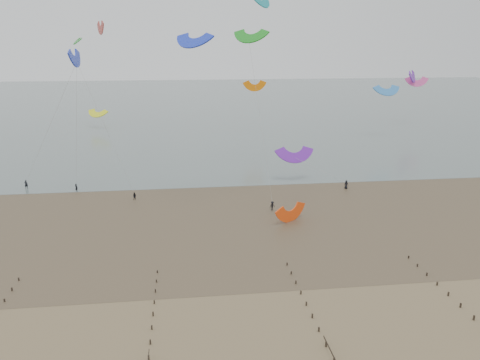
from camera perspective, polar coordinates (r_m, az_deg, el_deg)
name	(u,v)px	position (r m, az deg, el deg)	size (l,w,h in m)	color
ground	(276,315)	(56.15, 4.37, -16.06)	(500.00, 500.00, 0.00)	brown
sea_and_shore	(218,212)	(86.36, -2.75, -3.97)	(500.00, 665.00, 0.03)	#475654
kitesurfer_lead	(76,188)	(103.72, -19.32, -0.88)	(0.63, 0.41, 1.72)	black
kitesurfers	(375,180)	(107.64, 16.14, 0.04)	(138.49, 27.98, 1.89)	black
grounded_kite	(291,221)	(82.64, 6.19, -5.02)	(6.04, 3.17, 4.60)	#FF4810
kites_airborne	(233,75)	(136.88, -0.83, 12.65)	(231.83, 103.89, 41.85)	#1D9721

